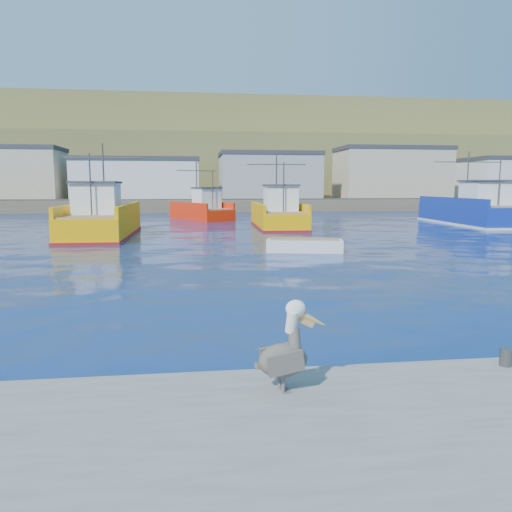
{
  "coord_description": "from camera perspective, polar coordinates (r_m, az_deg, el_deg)",
  "views": [
    {
      "loc": [
        -2.24,
        -10.88,
        3.51
      ],
      "look_at": [
        -0.26,
        4.2,
        1.38
      ],
      "focal_mm": 35.0,
      "sensor_mm": 36.0,
      "label": 1
    }
  ],
  "objects": [
    {
      "name": "trawler_yellow_a",
      "position": [
        36.92,
        -17.22,
        3.88
      ],
      "size": [
        5.59,
        12.26,
        6.63
      ],
      "color": "#FEAB03",
      "rests_on": "ground"
    },
    {
      "name": "boat_orange",
      "position": [
        53.21,
        -6.17,
        5.3
      ],
      "size": [
        6.85,
        9.27,
        6.14
      ],
      "color": "red",
      "rests_on": "ground"
    },
    {
      "name": "trawler_yellow_b",
      "position": [
        42.82,
        2.56,
        4.65
      ],
      "size": [
        5.13,
        10.95,
        6.45
      ],
      "color": "#FEAB03",
      "rests_on": "ground"
    },
    {
      "name": "skiff_mid",
      "position": [
        26.98,
        5.56,
        1.08
      ],
      "size": [
        4.25,
        2.25,
        0.88
      ],
      "color": "silver",
      "rests_on": "ground"
    },
    {
      "name": "pelican",
      "position": [
        7.49,
        3.42,
        -10.95
      ],
      "size": [
        1.11,
        0.54,
        1.37
      ],
      "color": "#595451",
      "rests_on": "dock"
    },
    {
      "name": "far_shore",
      "position": [
        120.22,
        -6.51,
        10.55
      ],
      "size": [
        200.0,
        81.0,
        24.0
      ],
      "color": "brown",
      "rests_on": "ground"
    },
    {
      "name": "ground",
      "position": [
        11.65,
        4.01,
        -9.59
      ],
      "size": [
        260.0,
        260.0,
        0.0
      ],
      "primitive_type": "plane",
      "color": "#071358",
      "rests_on": "ground"
    },
    {
      "name": "dock_bollards",
      "position": [
        8.49,
        12.8,
        -11.92
      ],
      "size": [
        36.2,
        0.2,
        0.3
      ],
      "color": "#4C4C4C",
      "rests_on": "dock"
    },
    {
      "name": "trawler_blue",
      "position": [
        50.68,
        23.69,
        4.69
      ],
      "size": [
        6.68,
        14.16,
        6.85
      ],
      "color": "navy",
      "rests_on": "ground"
    }
  ]
}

